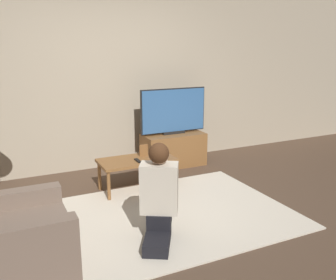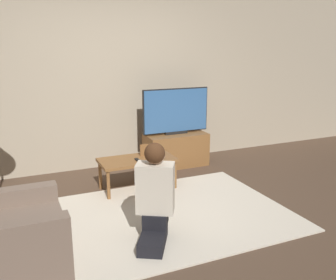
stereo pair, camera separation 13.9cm
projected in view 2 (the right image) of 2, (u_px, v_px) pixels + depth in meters
name	position (u px, v px, depth m)	size (l,w,h in m)	color
ground_plane	(157.00, 218.00, 3.92)	(10.00, 10.00, 0.00)	brown
wall_back	(105.00, 78.00, 5.31)	(10.00, 0.06, 2.60)	tan
rug	(157.00, 217.00, 3.92)	(2.76, 1.87, 0.02)	beige
tv_stand	(176.00, 150.00, 5.57)	(0.91, 0.44, 0.49)	brown
tv	(176.00, 111.00, 5.43)	(1.02, 0.08, 0.67)	black
coffee_table	(137.00, 162.00, 4.62)	(0.93, 0.47, 0.40)	brown
armchair	(2.00, 241.00, 2.84)	(0.84, 0.81, 1.00)	#7A6656
person_kneeling	(155.00, 193.00, 3.40)	(0.61, 0.81, 0.91)	black
picture_frame	(144.00, 150.00, 4.71)	(0.11, 0.01, 0.15)	brown
remote	(138.00, 160.00, 4.51)	(0.04, 0.15, 0.02)	black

